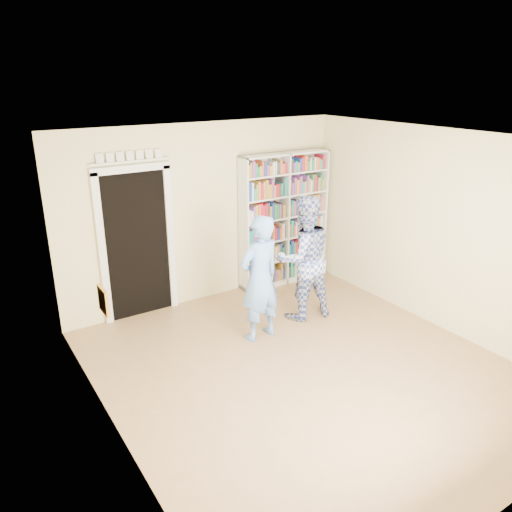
{
  "coord_description": "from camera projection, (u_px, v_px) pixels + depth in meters",
  "views": [
    {
      "loc": [
        -3.29,
        -4.01,
        3.35
      ],
      "look_at": [
        -0.12,
        0.9,
        1.2
      ],
      "focal_mm": 35.0,
      "sensor_mm": 36.0,
      "label": 1
    }
  ],
  "objects": [
    {
      "name": "floor",
      "position": [
        305.0,
        369.0,
        6.0
      ],
      "size": [
        5.0,
        5.0,
        0.0
      ],
      "primitive_type": "plane",
      "color": "#946D47",
      "rests_on": "ground"
    },
    {
      "name": "wall_art",
      "position": [
        104.0,
        301.0,
        4.54
      ],
      "size": [
        0.03,
        0.25,
        0.25
      ],
      "primitive_type": "cube",
      "color": "brown",
      "rests_on": "wall_left"
    },
    {
      "name": "ceiling",
      "position": [
        314.0,
        141.0,
        5.06
      ],
      "size": [
        5.0,
        5.0,
        0.0
      ],
      "primitive_type": "plane",
      "rotation": [
        3.14,
        0.0,
        0.0
      ],
      "color": "white",
      "rests_on": "wall_back"
    },
    {
      "name": "doorway",
      "position": [
        137.0,
        238.0,
        6.98
      ],
      "size": [
        1.1,
        0.08,
        2.43
      ],
      "color": "black",
      "rests_on": "floor"
    },
    {
      "name": "wall_right",
      "position": [
        441.0,
        232.0,
        6.68
      ],
      "size": [
        0.0,
        5.0,
        5.0
      ],
      "primitive_type": "plane",
      "rotation": [
        1.57,
        0.0,
        -1.57
      ],
      "color": "beige",
      "rests_on": "floor"
    },
    {
      "name": "wall_back",
      "position": [
        205.0,
        214.0,
        7.5
      ],
      "size": [
        4.5,
        0.0,
        4.5
      ],
      "primitive_type": "plane",
      "rotation": [
        1.57,
        0.0,
        0.0
      ],
      "color": "beige",
      "rests_on": "floor"
    },
    {
      "name": "bookshelf",
      "position": [
        284.0,
        219.0,
        8.15
      ],
      "size": [
        1.58,
        0.3,
        2.17
      ],
      "rotation": [
        0.0,
        0.0,
        0.28
      ],
      "color": "white",
      "rests_on": "floor"
    },
    {
      "name": "paper_sheet",
      "position": [
        317.0,
        250.0,
        6.84
      ],
      "size": [
        0.22,
        0.04,
        0.32
      ],
      "primitive_type": "cube",
      "rotation": [
        0.0,
        0.0,
        0.14
      ],
      "color": "white",
      "rests_on": "man_plaid"
    },
    {
      "name": "man_blue",
      "position": [
        260.0,
        279.0,
        6.44
      ],
      "size": [
        0.67,
        0.48,
        1.7
      ],
      "primitive_type": "imported",
      "rotation": [
        0.0,
        0.0,
        3.27
      ],
      "color": "#6697E3",
      "rests_on": "floor"
    },
    {
      "name": "wall_left",
      "position": [
        109.0,
        315.0,
        4.39
      ],
      "size": [
        0.0,
        5.0,
        5.0
      ],
      "primitive_type": "plane",
      "rotation": [
        1.57,
        0.0,
        1.57
      ],
      "color": "beige",
      "rests_on": "floor"
    },
    {
      "name": "man_plaid",
      "position": [
        303.0,
        258.0,
        7.01
      ],
      "size": [
        0.97,
        0.81,
        1.8
      ],
      "primitive_type": "imported",
      "rotation": [
        0.0,
        0.0,
        2.99
      ],
      "color": "#324599",
      "rests_on": "floor"
    }
  ]
}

